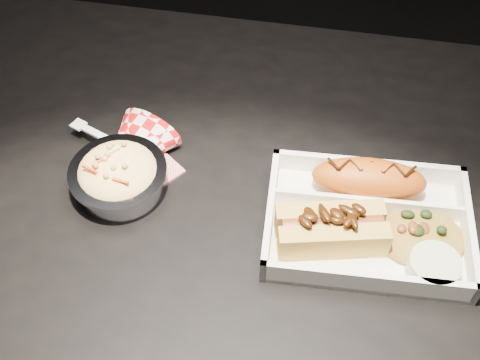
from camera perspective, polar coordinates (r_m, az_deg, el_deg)
name	(u,v)px	position (r m, az deg, el deg)	size (l,w,h in m)	color
dining_table	(245,247)	(0.86, 0.52, -6.35)	(1.20, 0.80, 0.75)	black
food_tray	(366,225)	(0.77, 11.87, -4.16)	(0.26, 0.19, 0.04)	white
fried_pastry	(369,179)	(0.79, 12.11, 0.08)	(0.15, 0.06, 0.05)	#BE5213
hotdog	(332,228)	(0.73, 8.68, -4.53)	(0.14, 0.09, 0.06)	gold
fried_rice_mound	(422,232)	(0.76, 16.87, -4.72)	(0.11, 0.09, 0.03)	#A98131
cupcake_liner	(433,269)	(0.74, 17.86, -8.00)	(0.06, 0.06, 0.03)	beige
foil_coleslaw_cup	(118,175)	(0.79, -11.45, 0.50)	(0.13, 0.13, 0.06)	silver
napkin_fork	(129,152)	(0.83, -10.51, 2.62)	(0.18, 0.15, 0.10)	red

